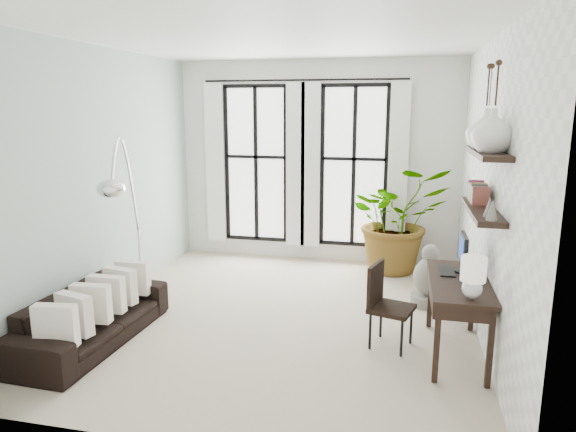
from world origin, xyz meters
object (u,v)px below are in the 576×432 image
(desk, at_px, (459,287))
(arc_lamp, at_px, (124,179))
(desk_chair, at_px, (385,300))
(plant, at_px, (397,219))
(buddha, at_px, (429,280))
(sofa, at_px, (92,317))

(desk, xyz_separation_m, arc_lamp, (-3.64, 0.13, 0.94))
(desk_chair, bearing_deg, plant, 105.09)
(arc_lamp, distance_m, buddha, 3.89)
(plant, distance_m, desk_chair, 2.65)
(plant, bearing_deg, sofa, -133.72)
(desk, distance_m, arc_lamp, 3.77)
(buddha, bearing_deg, arc_lamp, -160.28)
(desk, xyz_separation_m, buddha, (-0.20, 1.36, -0.40))
(sofa, height_order, arc_lamp, arc_lamp)
(desk, bearing_deg, arc_lamp, 177.93)
(sofa, distance_m, plant, 4.52)
(desk, height_order, arc_lamp, arc_lamp)
(desk_chair, distance_m, arc_lamp, 3.16)
(plant, relative_size, arc_lamp, 0.75)
(plant, distance_m, arc_lamp, 4.06)
(sofa, xyz_separation_m, desk, (3.75, 0.51, 0.45))
(desk, height_order, desk_chair, desk)
(desk_chair, xyz_separation_m, buddha, (0.51, 1.26, -0.17))
(desk_chair, height_order, arc_lamp, arc_lamp)
(sofa, bearing_deg, plant, -41.45)
(sofa, xyz_separation_m, buddha, (3.54, 1.87, 0.05))
(plant, relative_size, desk_chair, 1.84)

